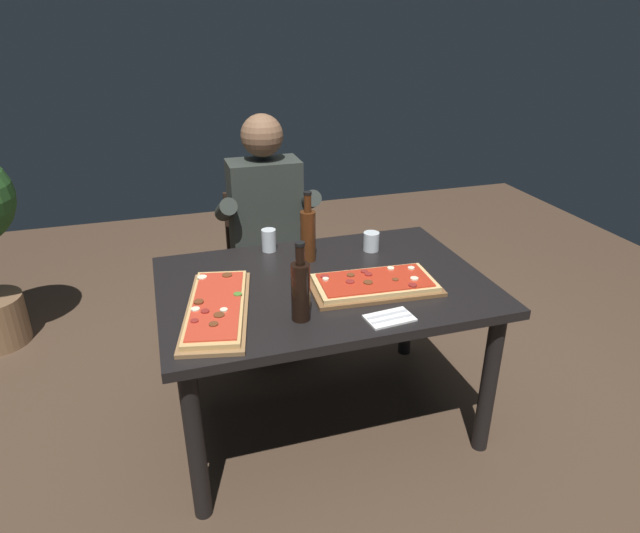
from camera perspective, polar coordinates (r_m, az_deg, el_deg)
name	(u,v)px	position (r m, az deg, el deg)	size (l,w,h in m)	color
ground_plane	(323,417)	(2.78, 0.32, -15.35)	(6.40, 6.40, 0.00)	#4C3828
dining_table	(323,301)	(2.41, 0.35, -3.61)	(1.40, 0.96, 0.74)	black
pizza_rectangular_front	(374,284)	(2.31, 5.67, -1.83)	(0.56, 0.32, 0.05)	brown
pizza_rectangular_left	(217,308)	(2.16, -10.67, -4.22)	(0.36, 0.66, 0.05)	olive
wine_bottle_dark	(301,289)	(2.03, -2.03, -2.36)	(0.07, 0.07, 0.31)	black
oil_bottle_amber	(308,234)	(2.52, -1.31, 3.44)	(0.07, 0.07, 0.33)	#47230F
tumbler_near_camera	(371,243)	(2.67, 5.34, 2.50)	(0.08, 0.08, 0.09)	silver
tumbler_far_side	(269,242)	(2.67, -5.33, 2.60)	(0.07, 0.07, 0.11)	silver
napkin_cutlery_set	(390,318)	(2.10, 7.24, -5.33)	(0.19, 0.13, 0.01)	white
diner_chair	(265,260)	(3.21, -5.75, 0.73)	(0.44, 0.44, 0.87)	black
seated_diner	(267,225)	(3.00, -5.49, 4.28)	(0.53, 0.41, 1.33)	#23232D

